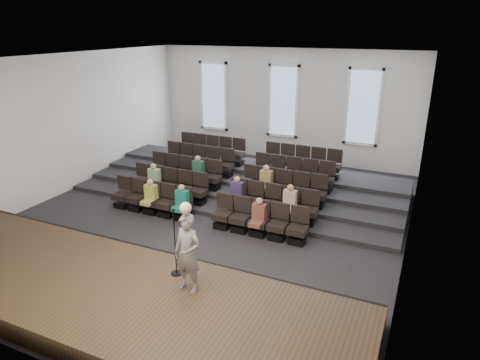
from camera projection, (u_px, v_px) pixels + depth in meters
name	position (u px, v px, depth m)	size (l,w,h in m)	color
ground	(211.00, 216.00, 14.06)	(14.00, 14.00, 0.00)	black
ceiling	(207.00, 58.00, 12.34)	(12.00, 14.00, 0.02)	white
wall_back	(283.00, 106.00, 19.21)	(12.00, 0.04, 5.00)	silver
wall_front	(11.00, 241.00, 7.20)	(12.00, 0.04, 5.00)	silver
wall_left	(63.00, 125.00, 15.55)	(0.04, 14.00, 5.00)	silver
wall_right	(418.00, 168.00, 10.86)	(0.04, 14.00, 5.00)	silver
stage	(104.00, 293.00, 9.61)	(11.80, 3.60, 0.50)	#3E2D1A
stage_lip	(150.00, 256.00, 11.13)	(11.80, 0.06, 0.52)	black
risers	(249.00, 180.00, 16.70)	(11.80, 4.80, 0.60)	black
seating_rows	(231.00, 182.00, 15.14)	(6.80, 4.70, 1.67)	black
windows	(283.00, 101.00, 19.08)	(8.44, 0.10, 3.24)	white
audience	(215.00, 190.00, 14.06)	(5.45, 2.64, 1.10)	#A3B347
speaker	(188.00, 253.00, 9.02)	(0.65, 0.42, 1.77)	slate
mic_stand	(176.00, 255.00, 9.74)	(0.28, 0.28, 1.65)	black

